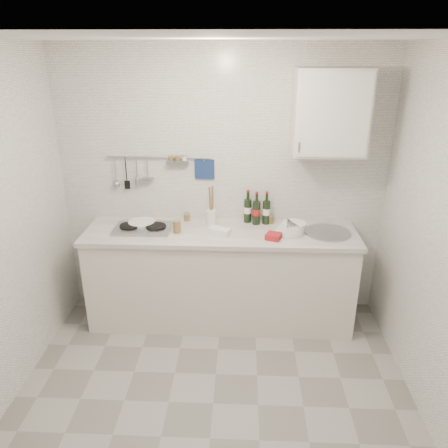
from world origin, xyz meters
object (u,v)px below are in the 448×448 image
at_px(wine_bottles, 257,207).
at_px(utensil_crock, 211,215).
at_px(wall_cabinet, 330,112).
at_px(plate_stack_hob, 141,224).
at_px(plate_stack_sink, 292,228).

distance_m(wine_bottles, utensil_crock, 0.43).
height_order(wall_cabinet, utensil_crock, wall_cabinet).
xyz_separation_m(plate_stack_hob, utensil_crock, (0.65, 0.10, 0.06)).
distance_m(plate_stack_hob, plate_stack_sink, 1.37).
bearing_deg(plate_stack_hob, plate_stack_sink, -3.73).
distance_m(plate_stack_sink, utensil_crock, 0.75).
height_order(wall_cabinet, plate_stack_hob, wall_cabinet).
xyz_separation_m(wall_cabinet, plate_stack_sink, (-0.27, -0.13, -0.98)).
height_order(plate_stack_hob, plate_stack_sink, plate_stack_sink).
bearing_deg(wall_cabinet, utensil_crock, 176.80).
bearing_deg(plate_stack_hob, wine_bottles, 6.79).
bearing_deg(wall_cabinet, plate_stack_sink, -154.23).
relative_size(wall_cabinet, utensil_crock, 1.89).
bearing_deg(plate_stack_hob, wall_cabinet, 1.41).
bearing_deg(plate_stack_sink, plate_stack_hob, 176.27).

